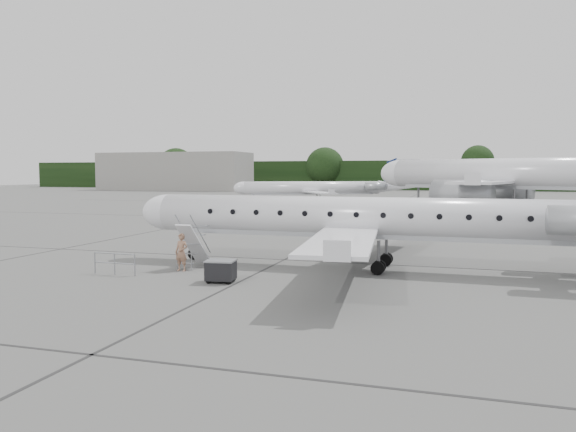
% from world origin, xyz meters
% --- Properties ---
extents(ground, '(320.00, 320.00, 0.00)m').
position_xyz_m(ground, '(0.00, 0.00, 0.00)').
color(ground, '#5F5F5C').
rests_on(ground, ground).
extents(treeline, '(260.00, 4.00, 8.00)m').
position_xyz_m(treeline, '(0.00, 130.00, 4.00)').
color(treeline, black).
rests_on(treeline, ground).
extents(terminal_building, '(40.00, 14.00, 10.00)m').
position_xyz_m(terminal_building, '(-70.00, 110.00, 5.00)').
color(terminal_building, gray).
rests_on(terminal_building, ground).
extents(main_regional_jet, '(28.04, 20.37, 7.12)m').
position_xyz_m(main_regional_jet, '(-0.95, 2.01, 3.56)').
color(main_regional_jet, silver).
rests_on(main_regional_jet, ground).
extents(airstair, '(0.88, 2.22, 2.23)m').
position_xyz_m(airstair, '(-9.20, -0.02, 1.12)').
color(airstair, silver).
rests_on(airstair, ground).
extents(passenger, '(0.71, 0.51, 1.83)m').
position_xyz_m(passenger, '(-9.22, -1.28, 0.92)').
color(passenger, '#8E654D').
rests_on(passenger, ground).
extents(safety_railing, '(2.20, 0.14, 1.00)m').
position_xyz_m(safety_railing, '(-11.75, -3.09, 0.50)').
color(safety_railing, gray).
rests_on(safety_railing, ground).
extents(baggage_cart, '(1.31, 1.12, 1.04)m').
position_xyz_m(baggage_cart, '(-6.24, -3.32, 0.52)').
color(baggage_cart, black).
rests_on(baggage_cart, ground).
extents(bg_narrowbody, '(43.01, 37.62, 12.86)m').
position_xyz_m(bg_narrowbody, '(8.70, 46.03, 6.43)').
color(bg_narrowbody, silver).
rests_on(bg_narrowbody, ground).
extents(bg_regional_left, '(31.56, 27.95, 6.85)m').
position_xyz_m(bg_regional_left, '(-17.60, 55.64, 3.42)').
color(bg_regional_left, silver).
rests_on(bg_regional_left, ground).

